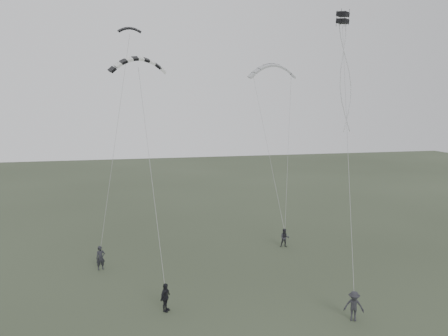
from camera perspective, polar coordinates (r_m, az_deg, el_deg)
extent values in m
plane|color=#323B28|center=(26.39, -0.28, -17.10)|extent=(140.00, 140.00, 0.00)
imported|color=black|center=(31.88, -15.82, -11.23)|extent=(0.70, 0.55, 1.67)
imported|color=#29282E|center=(35.64, 7.94, -9.04)|extent=(0.85, 0.73, 1.50)
imported|color=black|center=(25.24, -7.67, -16.40)|extent=(0.85, 0.99, 1.60)
imported|color=#26262B|center=(25.03, 16.60, -16.89)|extent=(1.20, 0.99, 1.61)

